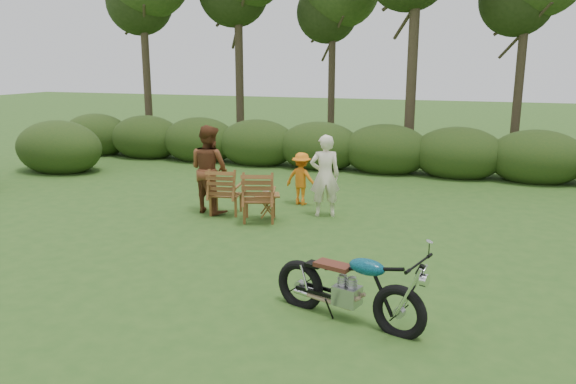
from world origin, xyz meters
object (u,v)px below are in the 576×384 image
(lawn_chair_right, at_px, (260,221))
(lawn_chair_left, at_px, (226,214))
(adult_a, at_px, (324,216))
(adult_b, at_px, (211,212))
(cup, at_px, (266,192))
(motorcycle, at_px, (346,319))
(side_table, at_px, (267,207))
(child, at_px, (301,204))

(lawn_chair_right, distance_m, lawn_chair_left, 0.91)
(adult_a, height_order, adult_b, adult_b)
(cup, relative_size, adult_b, 0.07)
(motorcycle, relative_size, adult_a, 1.16)
(adult_a, bearing_deg, lawn_chair_left, -7.17)
(side_table, xyz_separation_m, child, (0.28, 1.41, -0.26))
(side_table, distance_m, adult_a, 1.24)
(side_table, bearing_deg, cup, 174.44)
(cup, distance_m, adult_b, 1.47)
(lawn_chair_left, relative_size, side_table, 1.87)
(side_table, relative_size, cup, 3.90)
(adult_b, bearing_deg, cup, -166.19)
(lawn_chair_left, height_order, child, child)
(side_table, xyz_separation_m, cup, (-0.03, 0.00, 0.32))
(motorcycle, height_order, side_table, motorcycle)
(lawn_chair_left, height_order, adult_a, adult_a)
(side_table, relative_size, child, 0.45)
(motorcycle, distance_m, lawn_chair_right, 4.60)
(adult_b, bearing_deg, lawn_chair_left, -165.37)
(child, bearing_deg, side_table, 88.80)
(motorcycle, xyz_separation_m, cup, (-2.60, 3.89, 0.58))
(motorcycle, distance_m, child, 5.77)
(side_table, bearing_deg, child, 78.93)
(side_table, relative_size, adult_b, 0.28)
(adult_b, bearing_deg, side_table, -166.17)
(lawn_chair_right, xyz_separation_m, adult_a, (1.13, 0.80, 0.00))
(adult_a, bearing_deg, motorcycle, 86.78)
(lawn_chair_right, bearing_deg, child, -121.05)
(motorcycle, bearing_deg, side_table, 139.89)
(adult_b, bearing_deg, adult_a, -147.78)
(cup, bearing_deg, lawn_chair_left, 172.88)
(adult_a, relative_size, child, 1.45)
(lawn_chair_left, bearing_deg, child, -144.62)
(motorcycle, xyz_separation_m, adult_a, (-1.55, 4.54, 0.00))
(motorcycle, distance_m, lawn_chair_left, 5.35)
(lawn_chair_left, xyz_separation_m, cup, (0.96, -0.12, 0.58))
(lawn_chair_left, bearing_deg, motorcycle, 121.25)
(adult_a, bearing_deg, cup, 9.83)
(side_table, height_order, adult_a, adult_a)
(lawn_chair_right, bearing_deg, lawn_chair_left, -34.28)
(child, bearing_deg, lawn_chair_left, 55.52)
(adult_a, bearing_deg, child, -67.42)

